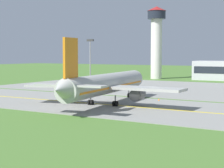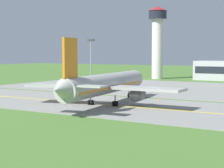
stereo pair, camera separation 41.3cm
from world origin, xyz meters
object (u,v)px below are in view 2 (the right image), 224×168
Objects in this scene: airplane_lead at (106,84)px; service_truck_pushback at (74,83)px; control_tower at (157,36)px; service_truck_baggage at (97,79)px; apron_light_mast at (91,56)px.

airplane_lead is 38.96m from service_truck_pushback.
service_truck_pushback is 0.22× the size of control_tower.
service_truck_baggage is 39.01m from control_tower.
control_tower is (5.65, 35.22, 15.79)m from service_truck_baggage.
service_truck_baggage is 1.00× the size of service_truck_pushback.
airplane_lead is 6.25× the size of service_truck_baggage.
control_tower is 42.66m from apron_light_mast.
airplane_lead is 2.69× the size of apron_light_mast.
service_truck_baggage is at bearing -99.12° from control_tower.
service_truck_pushback is at bearing -85.42° from apron_light_mast.
control_tower is 1.97× the size of apron_light_mast.
control_tower is at bearing 80.88° from service_truck_baggage.
service_truck_baggage is (-30.83, 43.37, -2.60)m from airplane_lead.
service_truck_pushback is at bearing -80.31° from service_truck_baggage.
control_tower is at bearing 86.85° from service_truck_pushback.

